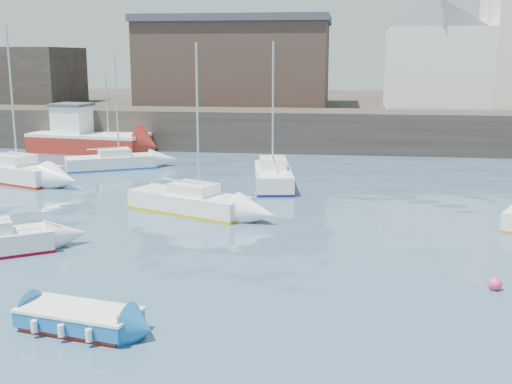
# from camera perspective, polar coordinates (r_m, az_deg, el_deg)

# --- Properties ---
(water) EXTENTS (220.00, 220.00, 0.00)m
(water) POSITION_cam_1_polar(r_m,az_deg,el_deg) (15.96, -6.02, -14.30)
(water) COLOR #2D4760
(water) RESTS_ON ground
(quay_wall) EXTENTS (90.00, 5.00, 3.00)m
(quay_wall) POSITION_cam_1_polar(r_m,az_deg,el_deg) (49.32, 3.63, 5.52)
(quay_wall) COLOR #28231E
(quay_wall) RESTS_ON ground
(land_strip) EXTENTS (90.00, 32.00, 2.80)m
(land_strip) POSITION_cam_1_polar(r_m,az_deg,el_deg) (67.21, 4.77, 7.14)
(land_strip) COLOR #28231E
(land_strip) RESTS_ON ground
(bldg_east_d) EXTENTS (11.14, 11.14, 8.95)m
(bldg_east_d) POSITION_cam_1_polar(r_m,az_deg,el_deg) (55.88, 15.80, 11.89)
(bldg_east_d) COLOR white
(bldg_east_d) RESTS_ON land_strip
(warehouse) EXTENTS (16.40, 10.40, 7.60)m
(warehouse) POSITION_cam_1_polar(r_m,az_deg,el_deg) (57.67, -1.78, 11.57)
(warehouse) COLOR #3D2D26
(warehouse) RESTS_ON land_strip
(blue_dinghy) EXTENTS (3.42, 2.00, 0.61)m
(blue_dinghy) POSITION_cam_1_polar(r_m,az_deg,el_deg) (17.70, -15.46, -10.75)
(blue_dinghy) COLOR maroon
(blue_dinghy) RESTS_ON ground
(fishing_boat) EXTENTS (9.14, 4.50, 5.80)m
(fishing_boat) POSITION_cam_1_polar(r_m,az_deg,el_deg) (49.61, -14.93, 4.74)
(fishing_boat) COLOR maroon
(fishing_boat) RESTS_ON ground
(sailboat_b) EXTENTS (6.18, 4.20, 7.63)m
(sailboat_b) POSITION_cam_1_polar(r_m,az_deg,el_deg) (29.64, -5.93, -0.84)
(sailboat_b) COLOR white
(sailboat_b) RESTS_ON ground
(sailboat_e) EXTENTS (7.06, 4.57, 8.68)m
(sailboat_e) POSITION_cam_1_polar(r_m,az_deg,el_deg) (39.43, -21.00, 1.73)
(sailboat_e) COLOR white
(sailboat_e) RESTS_ON ground
(sailboat_f) EXTENTS (2.85, 6.25, 7.84)m
(sailboat_f) POSITION_cam_1_polar(r_m,az_deg,el_deg) (35.48, 1.52, 1.44)
(sailboat_f) COLOR white
(sailboat_f) RESTS_ON ground
(sailboat_h) EXTENTS (5.73, 4.20, 7.15)m
(sailboat_h) POSITION_cam_1_polar(r_m,az_deg,el_deg) (41.81, -12.76, 2.64)
(sailboat_h) COLOR white
(sailboat_h) RESTS_ON ground
(buoy_near) EXTENTS (0.41, 0.41, 0.41)m
(buoy_near) POSITION_cam_1_polar(r_m,az_deg,el_deg) (26.00, -18.42, -4.37)
(buoy_near) COLOR #FF376D
(buoy_near) RESTS_ON ground
(buoy_mid) EXTENTS (0.42, 0.42, 0.42)m
(buoy_mid) POSITION_cam_1_polar(r_m,az_deg,el_deg) (21.29, 20.44, -8.14)
(buoy_mid) COLOR #FF376D
(buoy_mid) RESTS_ON ground
(buoy_far) EXTENTS (0.46, 0.46, 0.46)m
(buoy_far) POSITION_cam_1_polar(r_m,az_deg,el_deg) (32.52, -3.55, -0.54)
(buoy_far) COLOR #FF376D
(buoy_far) RESTS_ON ground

